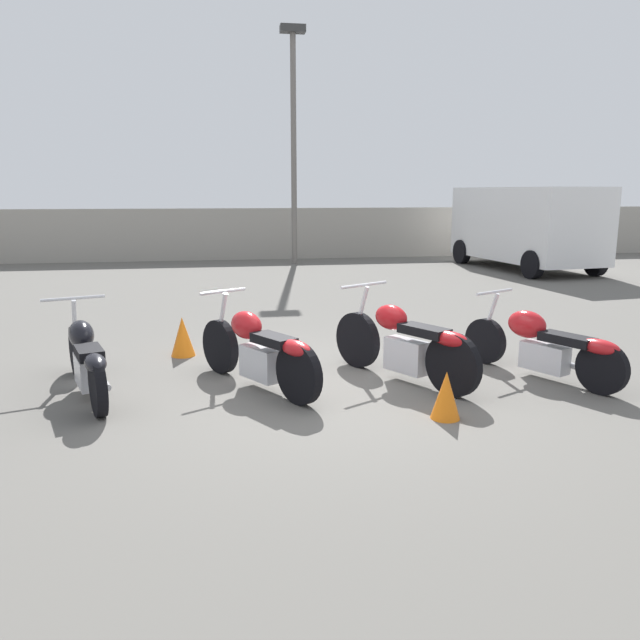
{
  "coord_description": "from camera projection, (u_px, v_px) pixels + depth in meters",
  "views": [
    {
      "loc": [
        -1.17,
        -6.4,
        2.11
      ],
      "look_at": [
        0.0,
        0.55,
        0.65
      ],
      "focal_mm": 35.0,
      "sensor_mm": 36.0,
      "label": 1
    }
  ],
  "objects": [
    {
      "name": "motorcycle_slot_1",
      "position": [
        259.0,
        350.0,
        6.73
      ],
      "size": [
        1.18,
        1.85,
        1.0
      ],
      "rotation": [
        0.0,
        0.0,
        0.55
      ],
      "color": "black",
      "rests_on": "ground_plane"
    },
    {
      "name": "motorcycle_slot_3",
      "position": [
        543.0,
        345.0,
        7.09
      ],
      "size": [
        1.12,
        1.91,
        0.93
      ],
      "rotation": [
        0.0,
        0.0,
        0.47
      ],
      "color": "black",
      "rests_on": "ground_plane"
    },
    {
      "name": "traffic_cone_far",
      "position": [
        446.0,
        395.0,
        5.86
      ],
      "size": [
        0.28,
        0.28,
        0.46
      ],
      "color": "orange",
      "rests_on": "ground_plane"
    },
    {
      "name": "motorcycle_slot_0",
      "position": [
        86.0,
        358.0,
        6.53
      ],
      "size": [
        0.94,
        2.06,
        0.94
      ],
      "rotation": [
        0.0,
        0.0,
        0.32
      ],
      "color": "black",
      "rests_on": "ground_plane"
    },
    {
      "name": "traffic_cone_near",
      "position": [
        183.0,
        336.0,
        8.1
      ],
      "size": [
        0.31,
        0.31,
        0.51
      ],
      "color": "orange",
      "rests_on": "ground_plane"
    },
    {
      "name": "ground_plane",
      "position": [
        328.0,
        388.0,
        6.8
      ],
      "size": [
        60.0,
        60.0,
        0.0
      ],
      "primitive_type": "plane",
      "color": "#5B5954"
    },
    {
      "name": "parked_van",
      "position": [
        525.0,
        224.0,
        16.95
      ],
      "size": [
        2.57,
        4.88,
        2.21
      ],
      "rotation": [
        0.0,
        0.0,
        0.12
      ],
      "color": "white",
      "rests_on": "ground_plane"
    },
    {
      "name": "motorcycle_slot_2",
      "position": [
        405.0,
        344.0,
        6.97
      ],
      "size": [
        1.21,
        1.89,
        1.04
      ],
      "rotation": [
        0.0,
        0.0,
        0.53
      ],
      "color": "black",
      "rests_on": "ground_plane"
    },
    {
      "name": "fence_back",
      "position": [
        252.0,
        234.0,
        19.47
      ],
      "size": [
        40.0,
        0.04,
        1.6
      ],
      "color": "#9E998E",
      "rests_on": "ground_plane"
    },
    {
      "name": "light_pole_left",
      "position": [
        293.0,
        125.0,
        17.64
      ],
      "size": [
        0.7,
        0.35,
        6.59
      ],
      "color": "slate",
      "rests_on": "ground_plane"
    }
  ]
}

